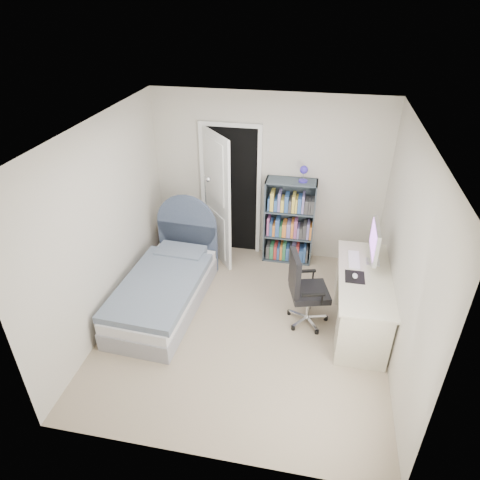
% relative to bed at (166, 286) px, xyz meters
% --- Properties ---
extents(room_shell, '(3.50, 3.70, 2.60)m').
position_rel_bed_xyz_m(room_shell, '(1.11, -0.24, 0.98)').
color(room_shell, gray).
rests_on(room_shell, ground).
extents(door, '(0.92, 0.66, 2.06)m').
position_rel_bed_xyz_m(door, '(0.47, 1.33, 0.76)').
color(door, black).
rests_on(door, ground).
extents(bed, '(1.01, 1.99, 1.20)m').
position_rel_bed_xyz_m(bed, '(0.00, 0.00, 0.00)').
color(bed, gray).
rests_on(bed, ground).
extents(nightstand, '(0.37, 0.37, 0.55)m').
position_rel_bed_xyz_m(nightstand, '(-0.37, 1.38, 0.09)').
color(nightstand, '#D2AE81').
rests_on(nightstand, ground).
extents(floor_lamp, '(0.20, 0.20, 1.40)m').
position_rel_bed_xyz_m(floor_lamp, '(0.29, 1.15, 0.30)').
color(floor_lamp, silver).
rests_on(floor_lamp, ground).
extents(bookcase, '(0.74, 0.32, 1.56)m').
position_rel_bed_xyz_m(bookcase, '(1.49, 1.40, 0.33)').
color(bookcase, '#3B4750').
rests_on(bookcase, ground).
extents(desk, '(0.62, 1.55, 1.27)m').
position_rel_bed_xyz_m(desk, '(2.51, 0.06, 0.14)').
color(desk, beige).
rests_on(desk, ground).
extents(office_chair, '(0.55, 0.57, 1.01)m').
position_rel_bed_xyz_m(office_chair, '(1.80, -0.03, 0.28)').
color(office_chair, silver).
rests_on(office_chair, ground).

